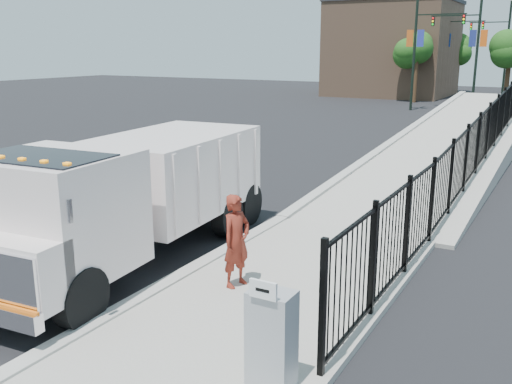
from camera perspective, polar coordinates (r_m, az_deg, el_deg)
The scene contains 17 objects.
ground at distance 10.91m, azimuth -6.87°, elevation -8.47°, with size 120.00×120.00×0.00m, color black.
sidewalk at distance 8.42m, azimuth -4.15°, elevation -15.22°, with size 3.55×12.00×0.12m, color #9E998E.
curb at distance 9.49m, azimuth -14.13°, elevation -11.91°, with size 0.30×12.00×0.16m, color #ADAAA3.
ramp at distance 24.76m, azimuth 19.82°, elevation 3.64°, with size 3.95×24.00×1.70m, color #9E998E.
iron_fence at distance 20.51m, azimuth 22.01°, elevation 3.96°, with size 0.10×28.00×1.80m, color black.
truck at distance 11.42m, azimuth -12.81°, elevation -0.05°, with size 2.99×7.66×2.57m.
worker at distance 9.91m, azimuth -1.96°, elevation -4.91°, with size 0.60×0.39×1.65m, color maroon.
utility_cabinet at distance 7.18m, azimuth 1.57°, elevation -14.49°, with size 0.55×0.40×1.25m, color gray.
arrow_sign at distance 6.68m, azimuth 0.72°, elevation -9.75°, with size 0.35×0.04×0.22m, color white.
light_pole_0 at distance 40.90m, azimuth 16.01°, elevation 13.95°, with size 3.77×0.22×8.00m.
light_pole_1 at distance 42.23m, azimuth 20.86°, elevation 13.58°, with size 3.78×0.22×8.00m.
light_pole_2 at distance 52.19m, azimuth 18.54°, elevation 13.72°, with size 3.77×0.22×8.00m.
light_pole_3 at distance 54.34m, azimuth 23.48°, elevation 13.29°, with size 3.77×0.22×8.00m.
tree_0 at distance 47.01m, azimuth 15.79°, elevation 13.41°, with size 2.47×2.47×5.23m.
tree_1 at distance 48.63m, azimuth 24.08°, elevation 12.74°, with size 2.42×2.42×5.21m.
tree_2 at distance 59.03m, azimuth 19.44°, elevation 13.22°, with size 2.68×2.68×5.34m.
building at distance 54.21m, azimuth 13.55°, elevation 13.66°, with size 10.00×10.00×8.00m, color #8C664C.
Camera 1 is at (6.01, -8.09, 4.20)m, focal length 40.00 mm.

